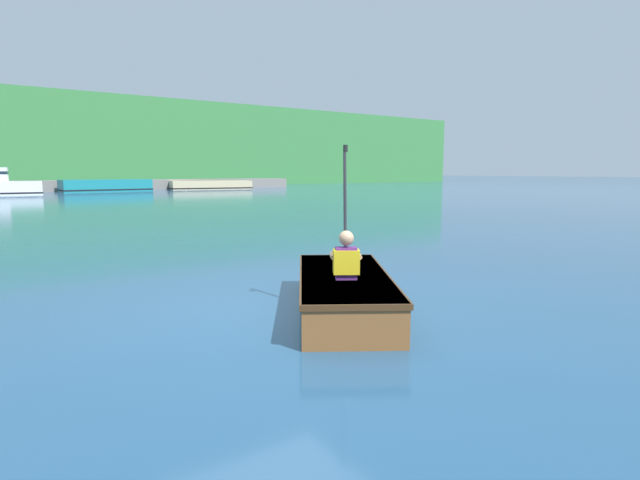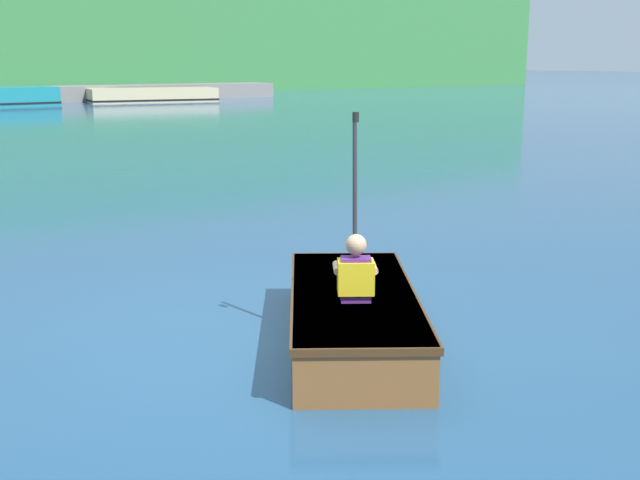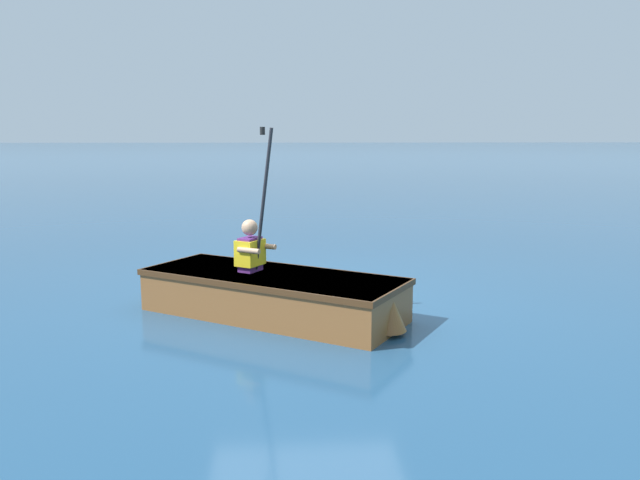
% 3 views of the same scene
% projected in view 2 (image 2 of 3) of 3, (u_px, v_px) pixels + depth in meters
% --- Properties ---
extents(ground_plane, '(300.00, 300.00, 0.00)m').
position_uv_depth(ground_plane, '(259.00, 344.00, 6.79)').
color(ground_plane, navy).
extents(moored_boat_dock_west_inner, '(7.54, 3.62, 0.79)m').
position_uv_depth(moored_boat_dock_west_inner, '(153.00, 96.00, 46.36)').
color(moored_boat_dock_west_inner, '#CCB789').
rests_on(moored_boat_dock_west_inner, ground).
extents(rowboat_foreground, '(2.37, 2.89, 0.45)m').
position_uv_depth(rowboat_foreground, '(353.00, 312.00, 6.83)').
color(rowboat_foreground, brown).
rests_on(rowboat_foreground, ground).
extents(person_paddler, '(0.45, 0.45, 1.50)m').
position_uv_depth(person_paddler, '(356.00, 269.00, 6.44)').
color(person_paddler, '#592672').
rests_on(person_paddler, rowboat_foreground).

